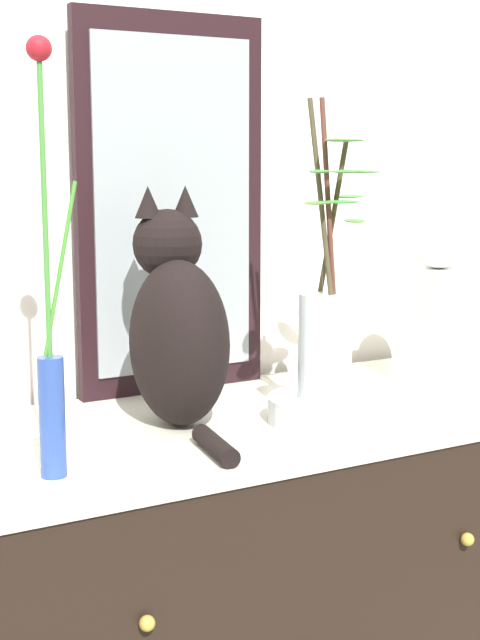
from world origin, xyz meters
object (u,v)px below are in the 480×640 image
Objects in this scene: mirror_leaning at (172,207)px; cat_sitting at (178,327)px; vase_slim_green at (50,353)px; jar_lidded_porcelain at (436,315)px; bowl_porcelain at (320,409)px; vase_glass_clear at (323,323)px.

cat_sitting is (-0.10, -0.23, -0.20)m from mirror_leaning.
mirror_leaning is 0.32m from cat_sitting.
jar_lidded_porcelain is (0.87, 0.16, -0.04)m from vase_slim_green.
cat_sitting is 0.29m from bowl_porcelain.
mirror_leaning is 0.50m from bowl_porcelain.
vase_glass_clear is at bearing -162.22° from jar_lidded_porcelain.
cat_sitting is 2.22× the size of bowl_porcelain.
vase_slim_green reaches higher than cat_sitting.
vase_slim_green is (-0.38, -0.39, -0.18)m from mirror_leaning.
vase_glass_clear reaches higher than bowl_porcelain.
bowl_porcelain is 0.40m from jar_lidded_porcelain.
cat_sitting is 1.27× the size of jar_lidded_porcelain.
mirror_leaning reaches higher than jar_lidded_porcelain.
vase_slim_green reaches higher than vase_glass_clear.
mirror_leaning reaches higher than vase_glass_clear.
jar_lidded_porcelain is (0.49, -0.23, -0.22)m from mirror_leaning.
jar_lidded_porcelain is at bearing 10.47° from vase_slim_green.
bowl_porcelain is (0.13, -0.34, -0.35)m from mirror_leaning.
bowl_porcelain is 0.16m from vase_glass_clear.
mirror_leaning is 0.59m from jar_lidded_porcelain.
vase_glass_clear is 0.38m from jar_lidded_porcelain.
vase_slim_green is at bearing -169.53° from jar_lidded_porcelain.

